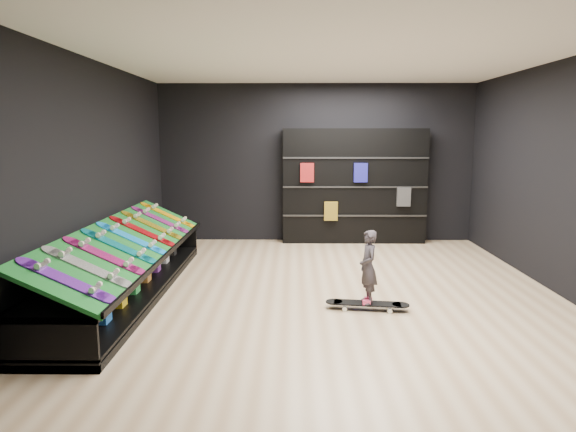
{
  "coord_description": "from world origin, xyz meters",
  "views": [
    {
      "loc": [
        -0.42,
        -6.38,
        2.05
      ],
      "look_at": [
        -0.5,
        0.2,
        1.0
      ],
      "focal_mm": 32.0,
      "sensor_mm": 36.0,
      "label": 1
    }
  ],
  "objects_px": {
    "child": "(368,281)",
    "back_shelving": "(354,186)",
    "display_rack": "(129,276)",
    "floor_skateboard": "(367,306)"
  },
  "relations": [
    {
      "from": "child",
      "to": "back_shelving",
      "type": "bearing_deg",
      "value": 167.98
    },
    {
      "from": "back_shelving",
      "to": "child",
      "type": "height_order",
      "value": "back_shelving"
    },
    {
      "from": "display_rack",
      "to": "floor_skateboard",
      "type": "distance_m",
      "value": 3.05
    },
    {
      "from": "back_shelving",
      "to": "floor_skateboard",
      "type": "height_order",
      "value": "back_shelving"
    },
    {
      "from": "child",
      "to": "display_rack",
      "type": "bearing_deg",
      "value": -108.65
    },
    {
      "from": "display_rack",
      "to": "back_shelving",
      "type": "distance_m",
      "value": 4.73
    },
    {
      "from": "display_rack",
      "to": "child",
      "type": "distance_m",
      "value": 3.05
    },
    {
      "from": "floor_skateboard",
      "to": "display_rack",
      "type": "bearing_deg",
      "value": 177.02
    },
    {
      "from": "floor_skateboard",
      "to": "child",
      "type": "distance_m",
      "value": 0.31
    },
    {
      "from": "display_rack",
      "to": "back_shelving",
      "type": "height_order",
      "value": "back_shelving"
    }
  ]
}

